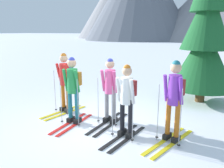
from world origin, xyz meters
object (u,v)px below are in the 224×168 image
(skier_in_green, at_px, (73,86))
(skier_in_white, at_px, (127,97))
(skier_in_pink, at_px, (110,88))
(pine_tree_near, at_px, (206,33))
(skier_in_red, at_px, (65,79))
(skier_in_purple, at_px, (174,96))

(skier_in_green, bearing_deg, skier_in_white, -6.41)
(skier_in_pink, bearing_deg, pine_tree_near, 55.26)
(skier_in_white, xyz_separation_m, pine_tree_near, (1.42, 3.63, 1.39))
(skier_in_red, relative_size, skier_in_purple, 0.98)
(skier_in_green, distance_m, skier_in_white, 1.60)
(skier_in_pink, xyz_separation_m, skier_in_purple, (1.72, -0.36, 0.08))
(skier_in_white, bearing_deg, skier_in_purple, 12.20)
(skier_in_pink, bearing_deg, skier_in_red, 171.83)
(skier_in_green, xyz_separation_m, skier_in_purple, (2.61, 0.04, 0.03))
(skier_in_pink, bearing_deg, skier_in_white, -39.73)
(skier_in_white, bearing_deg, skier_in_red, 160.62)
(skier_in_white, relative_size, pine_tree_near, 0.33)
(skier_in_pink, relative_size, skier_in_purple, 0.96)
(skier_in_green, relative_size, pine_tree_near, 0.35)
(skier_in_pink, height_order, skier_in_purple, skier_in_purple)
(skier_in_red, xyz_separation_m, pine_tree_near, (3.72, 2.82, 1.33))
(skier_in_purple, relative_size, pine_tree_near, 0.36)
(skier_in_white, distance_m, skier_in_purple, 1.05)
(skier_in_pink, xyz_separation_m, skier_in_white, (0.70, -0.58, 0.01))
(skier_in_green, height_order, skier_in_purple, skier_in_purple)
(skier_in_pink, distance_m, skier_in_purple, 1.76)
(skier_in_purple, bearing_deg, skier_in_pink, 168.26)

